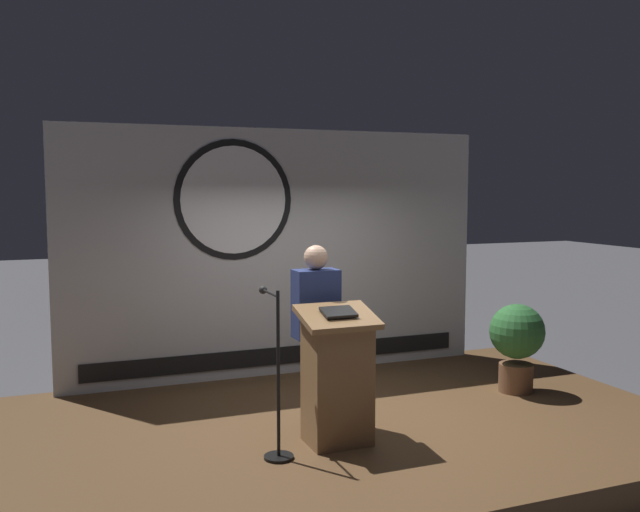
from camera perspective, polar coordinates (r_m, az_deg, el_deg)
ground_plane at (r=6.72m, az=1.94°, el=-15.88°), size 40.00×40.00×0.00m
stage_platform at (r=6.66m, az=1.94°, el=-14.68°), size 6.40×4.00×0.30m
banner_display at (r=8.00m, az=-3.44°, el=0.32°), size 4.99×0.12×2.83m
podium at (r=5.94m, az=1.44°, el=-9.92°), size 0.64×0.50×1.17m
speaker_person at (r=6.31m, az=-0.34°, el=-6.44°), size 0.40×0.26×1.65m
microphone_stand at (r=5.70m, az=-3.61°, el=-11.62°), size 0.24×0.55×1.36m
potted_plant at (r=7.68m, az=15.86°, el=-6.58°), size 0.58×0.58×0.94m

